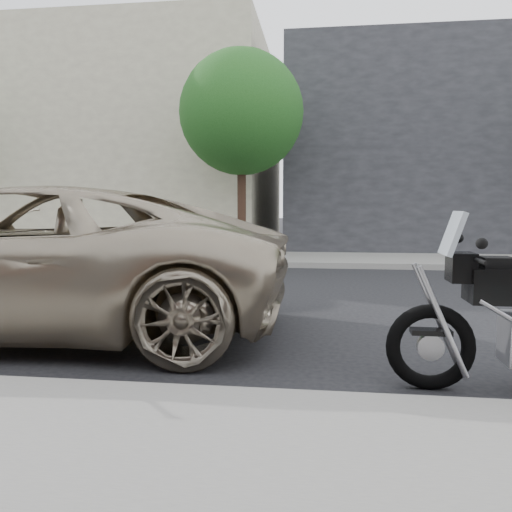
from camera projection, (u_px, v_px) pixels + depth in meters
The scene contains 6 objects.
ground at pixel (307, 307), 7.91m from camera, with size 120.00×120.00×0.00m, color black.
far_sidewalk at pixel (313, 259), 14.32m from camera, with size 44.00×3.00×0.15m, color gray.
far_building_dark at pixel (492, 159), 19.99m from camera, with size 16.00×11.00×7.00m.
far_building_cream at pixel (111, 151), 21.98m from camera, with size 14.00×11.00×8.00m.
street_tree_mid at pixel (241, 113), 13.67m from camera, with size 3.40×3.40×5.70m.
minivan at pixel (26, 260), 6.29m from camera, with size 3.05×6.62×1.84m, color tan.
Camera 1 is at (-0.18, 7.83, 1.59)m, focal length 35.00 mm.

